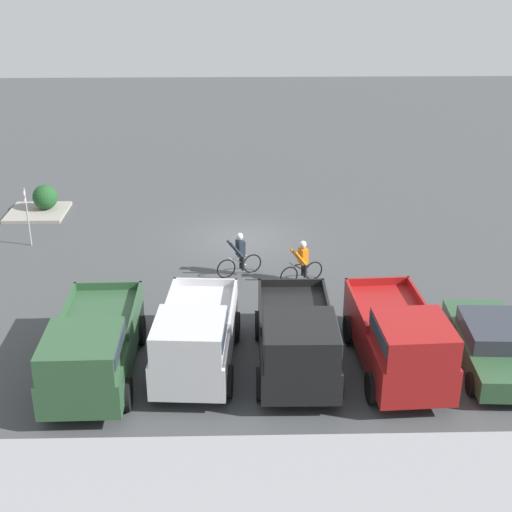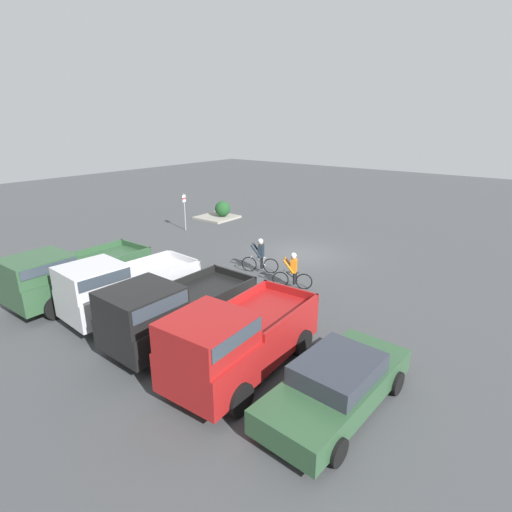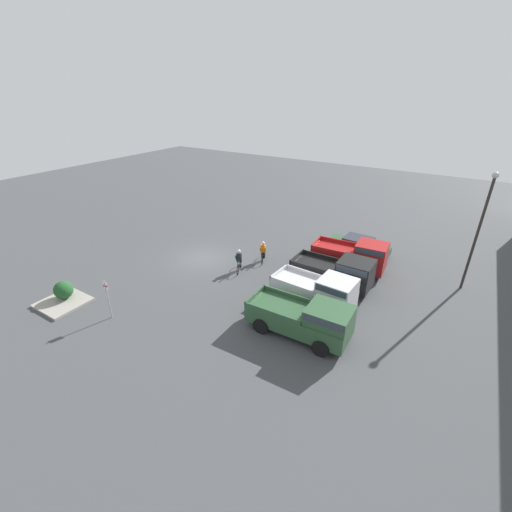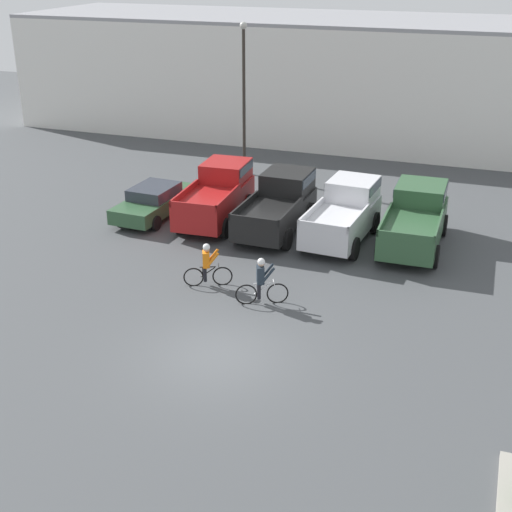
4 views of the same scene
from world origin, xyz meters
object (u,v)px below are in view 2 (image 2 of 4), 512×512
at_px(pickup_truck_0, 236,339).
at_px(fire_lane_sign, 185,208).
at_px(pickup_truck_1, 171,310).
at_px(shrub, 223,209).
at_px(sedan_0, 337,384).
at_px(pickup_truck_3, 70,273).
at_px(cyclist_1, 293,270).
at_px(pickup_truck_2, 122,286).
at_px(cyclist_0, 260,255).

relative_size(pickup_truck_0, fire_lane_sign, 2.13).
bearing_deg(pickup_truck_1, shrub, -52.98).
bearing_deg(sedan_0, shrub, -39.85).
xyz_separation_m(sedan_0, shrub, (15.94, -13.31, 0.01)).
xyz_separation_m(pickup_truck_1, pickup_truck_3, (5.59, 0.28, -0.03)).
relative_size(cyclist_1, fire_lane_sign, 0.67).
relative_size(pickup_truck_0, cyclist_1, 3.19).
bearing_deg(pickup_truck_2, cyclist_0, -100.82).
xyz_separation_m(pickup_truck_2, cyclist_0, (-1.25, -6.56, -0.33)).
distance_m(sedan_0, pickup_truck_2, 8.44).
height_order(pickup_truck_2, shrub, pickup_truck_2).
distance_m(pickup_truck_0, pickup_truck_3, 8.41).
distance_m(pickup_truck_3, cyclist_1, 8.91).
bearing_deg(cyclist_0, fire_lane_sign, -19.81).
relative_size(pickup_truck_2, pickup_truck_3, 0.91).
distance_m(pickup_truck_1, pickup_truck_3, 5.59).
xyz_separation_m(pickup_truck_2, pickup_truck_3, (2.77, 0.45, -0.04)).
distance_m(pickup_truck_3, cyclist_0, 8.08).
xyz_separation_m(cyclist_0, fire_lane_sign, (8.43, -3.03, 0.63)).
xyz_separation_m(pickup_truck_0, cyclist_1, (2.17, -6.21, -0.38)).
bearing_deg(fire_lane_sign, pickup_truck_2, 126.80).
bearing_deg(cyclist_0, pickup_truck_2, 79.18).
bearing_deg(pickup_truck_2, sedan_0, -178.39).
xyz_separation_m(pickup_truck_0, fire_lane_sign, (12.82, -9.89, 0.28)).
distance_m(sedan_0, fire_lane_sign, 18.21).
height_order(pickup_truck_0, cyclist_1, pickup_truck_0).
bearing_deg(fire_lane_sign, pickup_truck_3, 113.71).
bearing_deg(fire_lane_sign, cyclist_1, 160.92).
distance_m(pickup_truck_3, fire_lane_sign, 10.97).
relative_size(pickup_truck_1, fire_lane_sign, 2.14).
height_order(pickup_truck_0, cyclist_0, pickup_truck_0).
relative_size(sedan_0, pickup_truck_1, 0.93).
distance_m(sedan_0, cyclist_0, 9.56).
bearing_deg(pickup_truck_1, pickup_truck_3, 2.92).
bearing_deg(shrub, pickup_truck_1, 127.02).
xyz_separation_m(pickup_truck_1, fire_lane_sign, (9.99, -9.75, 0.31)).
height_order(pickup_truck_0, pickup_truck_3, pickup_truck_0).
bearing_deg(sedan_0, pickup_truck_1, 4.06).
xyz_separation_m(pickup_truck_3, shrub, (4.75, -13.99, -0.41)).
relative_size(pickup_truck_3, cyclist_1, 3.40).
height_order(cyclist_0, fire_lane_sign, fire_lane_sign).
bearing_deg(cyclist_0, pickup_truck_1, 103.14).
bearing_deg(cyclist_1, pickup_truck_3, 45.49).
xyz_separation_m(pickup_truck_2, fire_lane_sign, (7.17, -9.59, 0.30)).
xyz_separation_m(cyclist_1, shrub, (11.00, -7.64, -0.10)).
relative_size(pickup_truck_2, cyclist_1, 3.10).
bearing_deg(cyclist_0, pickup_truck_0, 122.64).
distance_m(pickup_truck_1, cyclist_1, 6.11).
distance_m(pickup_truck_2, fire_lane_sign, 11.98).
bearing_deg(shrub, cyclist_1, 145.21).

